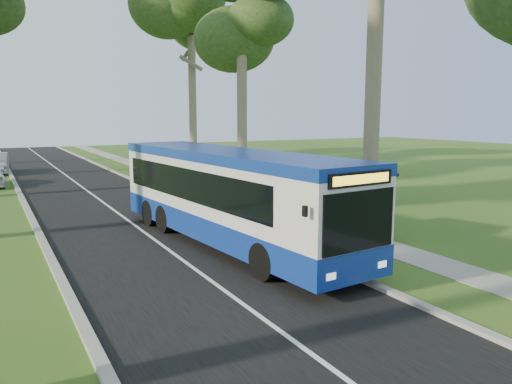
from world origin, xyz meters
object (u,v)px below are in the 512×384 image
Objects in this scene: bus_stop_sign at (318,195)px; bus_shelter at (361,194)px; litter_bin at (300,231)px; bus at (229,196)px.

bus_stop_sign is 1.61m from bus_shelter.
bus_stop_sign is 3.23× the size of litter_bin.
bus_shelter is 2.40m from litter_bin.
bus is at bearing 152.16° from bus_stop_sign.
bus_stop_sign is (2.45, -1.70, 0.09)m from bus.
bus is 4.33× the size of bus_stop_sign.
bus_shelter is at bearing -30.50° from bus.
bus_shelter is 3.61× the size of litter_bin.
bus is 4.48m from bus_shelter.
bus is at bearing 154.21° from litter_bin.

